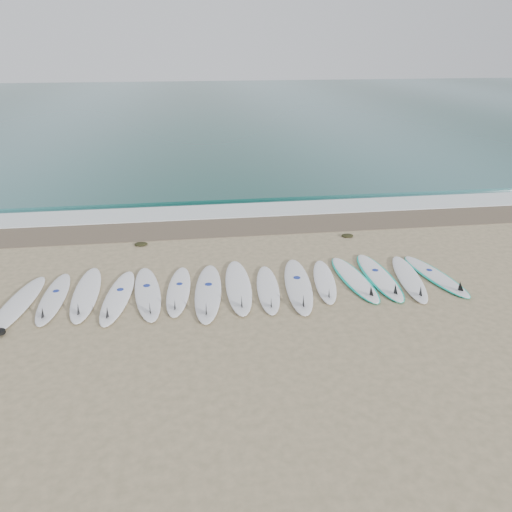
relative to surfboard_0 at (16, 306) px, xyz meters
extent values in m
plane|color=#998763|center=(4.74, 0.23, -0.06)|extent=(120.00, 120.00, 0.00)
cube|color=#205250|center=(4.74, 32.73, -0.04)|extent=(120.00, 55.00, 0.03)
cube|color=brown|center=(4.74, 4.33, -0.05)|extent=(120.00, 1.80, 0.01)
cube|color=silver|center=(4.74, 5.73, -0.04)|extent=(120.00, 1.40, 0.04)
cube|color=#205250|center=(4.74, 7.23, -0.01)|extent=(120.00, 1.00, 0.10)
ellipsoid|color=silver|center=(0.01, 0.08, -0.01)|extent=(0.90, 2.71, 0.09)
ellipsoid|color=silver|center=(0.69, 0.29, -0.02)|extent=(0.51, 2.44, 0.08)
cone|color=black|center=(0.69, -0.60, 0.13)|extent=(0.21, 0.26, 0.26)
cylinder|color=navy|center=(0.69, 0.52, 0.02)|extent=(0.14, 0.14, 0.01)
ellipsoid|color=white|center=(1.36, 0.40, -0.01)|extent=(0.62, 2.69, 0.09)
cone|color=black|center=(1.38, -0.58, 0.14)|extent=(0.23, 0.29, 0.29)
ellipsoid|color=white|center=(2.07, 0.15, -0.01)|extent=(0.78, 2.60, 0.08)
cone|color=black|center=(1.98, -0.78, 0.13)|extent=(0.24, 0.29, 0.27)
cylinder|color=navy|center=(2.09, 0.39, 0.03)|extent=(0.16, 0.16, 0.01)
ellipsoid|color=white|center=(2.70, 0.24, -0.01)|extent=(0.87, 2.71, 0.09)
cone|color=black|center=(2.81, -0.72, 0.14)|extent=(0.26, 0.31, 0.28)
cylinder|color=navy|center=(2.67, 0.50, 0.03)|extent=(0.17, 0.17, 0.01)
ellipsoid|color=white|center=(3.38, 0.27, -0.02)|extent=(0.69, 2.46, 0.08)
cone|color=black|center=(3.31, -0.62, 0.13)|extent=(0.22, 0.27, 0.26)
cylinder|color=navy|center=(3.40, 0.50, 0.02)|extent=(0.15, 0.15, 0.01)
ellipsoid|color=white|center=(4.03, 0.09, -0.01)|extent=(0.82, 2.85, 0.09)
cone|color=black|center=(3.94, -0.93, 0.15)|extent=(0.26, 0.32, 0.30)
cylinder|color=navy|center=(4.05, 0.36, 0.04)|extent=(0.18, 0.18, 0.01)
ellipsoid|color=white|center=(4.72, 0.28, -0.01)|extent=(0.67, 2.79, 0.09)
cone|color=black|center=(4.69, -0.73, 0.15)|extent=(0.24, 0.30, 0.30)
ellipsoid|color=white|center=(5.37, 0.07, -0.02)|extent=(0.70, 2.43, 0.08)
cone|color=black|center=(5.30, -0.80, 0.12)|extent=(0.22, 0.27, 0.26)
ellipsoid|color=white|center=(6.08, 0.15, -0.01)|extent=(0.90, 2.88, 0.09)
cone|color=black|center=(5.96, -0.88, 0.16)|extent=(0.27, 0.33, 0.30)
cylinder|color=navy|center=(6.11, 0.42, 0.04)|extent=(0.18, 0.18, 0.01)
ellipsoid|color=white|center=(6.74, 0.28, -0.02)|extent=(0.82, 2.34, 0.07)
cone|color=black|center=(6.61, -0.54, 0.11)|extent=(0.23, 0.27, 0.24)
ellipsoid|color=white|center=(7.45, 0.29, -0.02)|extent=(0.72, 2.52, 0.08)
ellipsoid|color=#08BD9F|center=(7.45, 0.29, -0.02)|extent=(0.81, 2.54, 0.06)
cone|color=black|center=(7.53, -0.61, 0.13)|extent=(0.23, 0.28, 0.26)
ellipsoid|color=white|center=(8.07, 0.33, -0.01)|extent=(0.55, 2.60, 0.08)
ellipsoid|color=#08BD9F|center=(8.07, 0.33, -0.02)|extent=(0.64, 2.62, 0.06)
cone|color=black|center=(8.08, -0.62, 0.14)|extent=(0.22, 0.28, 0.28)
cylinder|color=navy|center=(8.07, 0.58, 0.03)|extent=(0.15, 0.15, 0.01)
ellipsoid|color=white|center=(8.74, 0.15, -0.02)|extent=(0.93, 2.59, 0.08)
cone|color=black|center=(8.59, -0.77, 0.13)|extent=(0.26, 0.30, 0.27)
ellipsoid|color=silver|center=(9.41, 0.19, -0.02)|extent=(0.90, 2.44, 0.08)
ellipsoid|color=#08BD9F|center=(9.41, 0.19, -0.02)|extent=(0.98, 2.47, 0.06)
cone|color=black|center=(9.56, -0.67, 0.12)|extent=(0.24, 0.29, 0.25)
cylinder|color=navy|center=(9.37, 0.42, 0.02)|extent=(0.16, 0.16, 0.01)
ellipsoid|color=black|center=(2.35, 3.18, -0.02)|extent=(0.36, 0.28, 0.07)
ellipsoid|color=black|center=(8.15, 3.03, -0.03)|extent=(0.35, 0.27, 0.07)
cylinder|color=black|center=(0.02, -1.08, 0.02)|extent=(0.20, 0.20, 0.06)
camera|label=1|loc=(3.73, -9.78, 5.15)|focal=35.00mm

